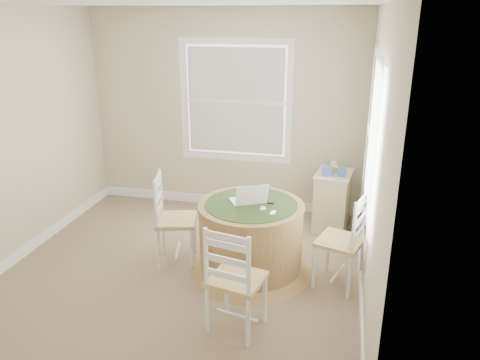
% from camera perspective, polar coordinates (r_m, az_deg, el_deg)
% --- Properties ---
extents(room, '(3.64, 3.64, 2.64)m').
position_cam_1_polar(room, '(4.56, -4.99, 4.13)').
color(room, '#887656').
rests_on(room, ground).
extents(round_table, '(1.23, 1.23, 0.76)m').
position_cam_1_polar(round_table, '(4.73, 1.33, -6.77)').
color(round_table, '#A48449').
rests_on(round_table, ground).
extents(chair_left, '(0.49, 0.50, 0.95)m').
position_cam_1_polar(chair_left, '(4.96, -7.78, -4.83)').
color(chair_left, white).
rests_on(chair_left, ground).
extents(chair_near, '(0.50, 0.48, 0.95)m').
position_cam_1_polar(chair_near, '(3.90, -0.42, -11.94)').
color(chair_near, white).
rests_on(chair_near, ground).
extents(chair_right, '(0.51, 0.52, 0.95)m').
position_cam_1_polar(chair_right, '(4.58, 12.11, -7.27)').
color(chair_right, white).
rests_on(chair_right, ground).
extents(laptop, '(0.43, 0.41, 0.23)m').
position_cam_1_polar(laptop, '(4.62, 1.07, -2.38)').
color(laptop, white).
rests_on(laptop, round_table).
extents(mouse, '(0.07, 0.10, 0.03)m').
position_cam_1_polar(mouse, '(4.47, 2.77, -3.47)').
color(mouse, white).
rests_on(mouse, round_table).
extents(phone, '(0.05, 0.09, 0.02)m').
position_cam_1_polar(phone, '(4.40, 4.05, -4.05)').
color(phone, '#B7BABF').
rests_on(phone, round_table).
extents(keys, '(0.06, 0.05, 0.02)m').
position_cam_1_polar(keys, '(4.61, 3.78, -2.82)').
color(keys, black).
rests_on(keys, round_table).
extents(corner_chest, '(0.48, 0.60, 0.73)m').
position_cam_1_polar(corner_chest, '(5.78, 11.17, -2.53)').
color(corner_chest, beige).
rests_on(corner_chest, ground).
extents(tissue_box, '(0.14, 0.14, 0.10)m').
position_cam_1_polar(tissue_box, '(5.56, 10.67, 1.12)').
color(tissue_box, '#4F67B5').
rests_on(tissue_box, corner_chest).
extents(box_yellow, '(0.16, 0.12, 0.06)m').
position_cam_1_polar(box_yellow, '(5.71, 11.77, 1.31)').
color(box_yellow, gold).
rests_on(box_yellow, corner_chest).
extents(box_blue, '(0.09, 0.09, 0.12)m').
position_cam_1_polar(box_blue, '(5.55, 12.27, 1.07)').
color(box_blue, '#365BA4').
rests_on(box_blue, corner_chest).
extents(cup_cream, '(0.07, 0.07, 0.09)m').
position_cam_1_polar(cup_cream, '(5.79, 11.34, 1.77)').
color(cup_cream, beige).
rests_on(cup_cream, corner_chest).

